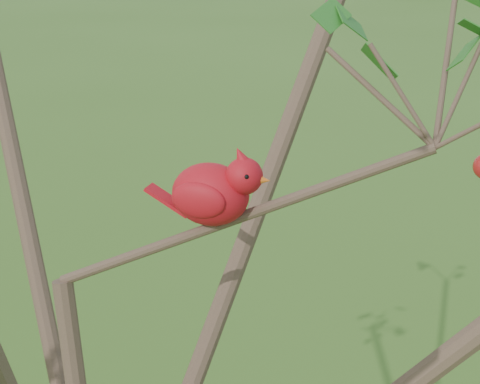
{
  "coord_description": "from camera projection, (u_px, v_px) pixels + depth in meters",
  "views": [
    {
      "loc": [
        0.24,
        -1.02,
        2.53
      ],
      "look_at": [
        0.25,
        0.06,
        2.12
      ],
      "focal_mm": 55.0,
      "sensor_mm": 36.0,
      "label": 1
    }
  ],
  "objects": [
    {
      "name": "crabapple_tree",
      "position": [
        85.0,
        215.0,
        1.07
      ],
      "size": [
        2.35,
        2.05,
        2.95
      ],
      "color": "#402C22",
      "rests_on": "ground"
    },
    {
      "name": "cardinal",
      "position": [
        215.0,
        192.0,
        1.17
      ],
      "size": [
        0.21,
        0.13,
        0.15
      ],
      "rotation": [
        0.0,
        0.0,
        -0.34
      ],
      "color": "red",
      "rests_on": "ground"
    }
  ]
}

